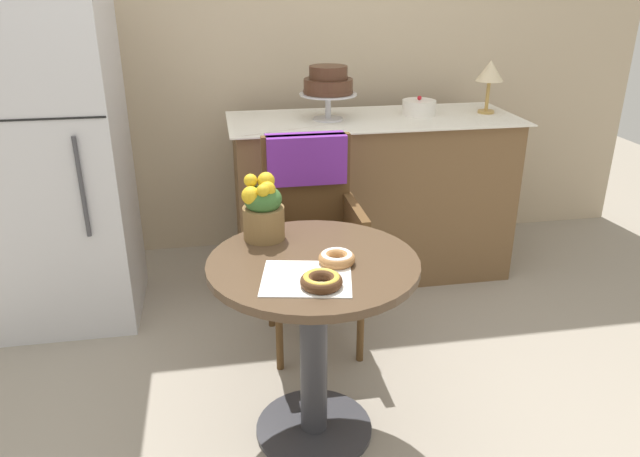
{
  "coord_description": "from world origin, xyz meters",
  "views": [
    {
      "loc": [
        -0.3,
        -1.8,
        1.6
      ],
      "look_at": [
        0.05,
        0.15,
        0.77
      ],
      "focal_mm": 33.8,
      "sensor_mm": 36.0,
      "label": 1
    }
  ],
  "objects_px": {
    "cafe_table": "(313,315)",
    "wicker_chair": "(309,208)",
    "flower_vase": "(263,209)",
    "table_lamp": "(490,73)",
    "tiered_cake_stand": "(328,84)",
    "donut_front": "(321,280)",
    "round_layer_cake": "(419,108)",
    "donut_mid": "(337,258)",
    "refrigerator": "(52,151)"
  },
  "relations": [
    {
      "from": "cafe_table",
      "to": "wicker_chair",
      "type": "xyz_separation_m",
      "value": [
        0.1,
        0.69,
        0.13
      ]
    },
    {
      "from": "flower_vase",
      "to": "table_lamp",
      "type": "relative_size",
      "value": 0.86
    },
    {
      "from": "cafe_table",
      "to": "tiered_cake_stand",
      "type": "bearing_deg",
      "value": 77.06
    },
    {
      "from": "donut_front",
      "to": "round_layer_cake",
      "type": "distance_m",
      "value": 1.73
    },
    {
      "from": "donut_front",
      "to": "donut_mid",
      "type": "distance_m",
      "value": 0.17
    },
    {
      "from": "table_lamp",
      "to": "refrigerator",
      "type": "bearing_deg",
      "value": -174.58
    },
    {
      "from": "flower_vase",
      "to": "refrigerator",
      "type": "distance_m",
      "value": 1.26
    },
    {
      "from": "donut_front",
      "to": "tiered_cake_stand",
      "type": "height_order",
      "value": "tiered_cake_stand"
    },
    {
      "from": "flower_vase",
      "to": "table_lamp",
      "type": "bearing_deg",
      "value": 39.35
    },
    {
      "from": "donut_mid",
      "to": "refrigerator",
      "type": "relative_size",
      "value": 0.07
    },
    {
      "from": "donut_front",
      "to": "donut_mid",
      "type": "xyz_separation_m",
      "value": [
        0.08,
        0.15,
        -0.0
      ]
    },
    {
      "from": "cafe_table",
      "to": "round_layer_cake",
      "type": "distance_m",
      "value": 1.61
    },
    {
      "from": "cafe_table",
      "to": "refrigerator",
      "type": "height_order",
      "value": "refrigerator"
    },
    {
      "from": "tiered_cake_stand",
      "to": "flower_vase",
      "type": "bearing_deg",
      "value": -112.28
    },
    {
      "from": "round_layer_cake",
      "to": "wicker_chair",
      "type": "bearing_deg",
      "value": -138.11
    },
    {
      "from": "tiered_cake_stand",
      "to": "refrigerator",
      "type": "bearing_deg",
      "value": -171.56
    },
    {
      "from": "cafe_table",
      "to": "flower_vase",
      "type": "relative_size",
      "value": 2.94
    },
    {
      "from": "cafe_table",
      "to": "donut_mid",
      "type": "bearing_deg",
      "value": -29.66
    },
    {
      "from": "donut_front",
      "to": "refrigerator",
      "type": "bearing_deg",
      "value": 128.94
    },
    {
      "from": "wicker_chair",
      "to": "flower_vase",
      "type": "bearing_deg",
      "value": -116.62
    },
    {
      "from": "donut_mid",
      "to": "refrigerator",
      "type": "bearing_deg",
      "value": 134.52
    },
    {
      "from": "tiered_cake_stand",
      "to": "table_lamp",
      "type": "height_order",
      "value": "table_lamp"
    },
    {
      "from": "tiered_cake_stand",
      "to": "round_layer_cake",
      "type": "height_order",
      "value": "tiered_cake_stand"
    },
    {
      "from": "donut_front",
      "to": "table_lamp",
      "type": "height_order",
      "value": "table_lamp"
    },
    {
      "from": "wicker_chair",
      "to": "donut_front",
      "type": "xyz_separation_m",
      "value": [
        -0.11,
        -0.88,
        0.1
      ]
    },
    {
      "from": "wicker_chair",
      "to": "flower_vase",
      "type": "height_order",
      "value": "flower_vase"
    },
    {
      "from": "wicker_chair",
      "to": "donut_mid",
      "type": "relative_size",
      "value": 7.75
    },
    {
      "from": "donut_mid",
      "to": "wicker_chair",
      "type": "bearing_deg",
      "value": 87.91
    },
    {
      "from": "donut_mid",
      "to": "round_layer_cake",
      "type": "bearing_deg",
      "value": 61.74
    },
    {
      "from": "table_lamp",
      "to": "refrigerator",
      "type": "relative_size",
      "value": 0.17
    },
    {
      "from": "wicker_chair",
      "to": "cafe_table",
      "type": "bearing_deg",
      "value": -97.54
    },
    {
      "from": "donut_front",
      "to": "refrigerator",
      "type": "height_order",
      "value": "refrigerator"
    },
    {
      "from": "cafe_table",
      "to": "flower_vase",
      "type": "xyz_separation_m",
      "value": [
        -0.15,
        0.22,
        0.33
      ]
    },
    {
      "from": "flower_vase",
      "to": "table_lamp",
      "type": "xyz_separation_m",
      "value": [
        1.34,
        1.1,
        0.28
      ]
    },
    {
      "from": "donut_front",
      "to": "wicker_chair",
      "type": "bearing_deg",
      "value": 83.19
    },
    {
      "from": "flower_vase",
      "to": "tiered_cake_stand",
      "type": "distance_m",
      "value": 1.2
    },
    {
      "from": "round_layer_cake",
      "to": "table_lamp",
      "type": "relative_size",
      "value": 0.64
    },
    {
      "from": "flower_vase",
      "to": "donut_front",
      "type": "bearing_deg",
      "value": -71.1
    },
    {
      "from": "cafe_table",
      "to": "donut_mid",
      "type": "xyz_separation_m",
      "value": [
        0.07,
        -0.04,
        0.23
      ]
    },
    {
      "from": "cafe_table",
      "to": "round_layer_cake",
      "type": "relative_size",
      "value": 3.95
    },
    {
      "from": "cafe_table",
      "to": "tiered_cake_stand",
      "type": "height_order",
      "value": "tiered_cake_stand"
    },
    {
      "from": "table_lamp",
      "to": "cafe_table",
      "type": "bearing_deg",
      "value": -132.25
    },
    {
      "from": "tiered_cake_stand",
      "to": "table_lamp",
      "type": "relative_size",
      "value": 1.05
    },
    {
      "from": "tiered_cake_stand",
      "to": "table_lamp",
      "type": "bearing_deg",
      "value": 0.81
    },
    {
      "from": "refrigerator",
      "to": "round_layer_cake",
      "type": "bearing_deg",
      "value": 6.94
    },
    {
      "from": "donut_mid",
      "to": "tiered_cake_stand",
      "type": "distance_m",
      "value": 1.4
    },
    {
      "from": "wicker_chair",
      "to": "tiered_cake_stand",
      "type": "distance_m",
      "value": 0.78
    },
    {
      "from": "wicker_chair",
      "to": "donut_mid",
      "type": "xyz_separation_m",
      "value": [
        -0.03,
        -0.73,
        0.1
      ]
    },
    {
      "from": "donut_mid",
      "to": "table_lamp",
      "type": "height_order",
      "value": "table_lamp"
    },
    {
      "from": "tiered_cake_stand",
      "to": "round_layer_cake",
      "type": "distance_m",
      "value": 0.53
    }
  ]
}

